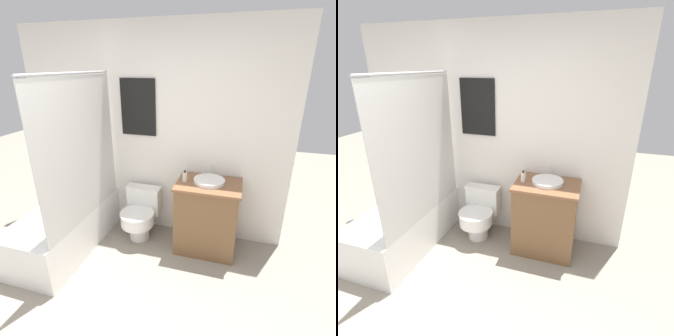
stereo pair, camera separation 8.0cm
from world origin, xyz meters
TOP-DOWN VIEW (x-y plane):
  - wall_back at (-0.00, 1.98)m, footprint 3.28×0.07m
  - shower_area at (-0.78, 1.25)m, footprint 0.68×1.41m
  - toilet at (-0.04, 1.69)m, footprint 0.44×0.53m
  - vanity at (0.78, 1.68)m, footprint 0.70×0.52m
  - sink at (0.78, 1.71)m, footprint 0.34×0.37m
  - soap_bottle at (0.52, 1.66)m, footprint 0.05×0.05m

SIDE VIEW (x-z plane):
  - shower_area at x=-0.78m, z-range -0.70..1.28m
  - toilet at x=-0.04m, z-range 0.01..0.62m
  - vanity at x=0.78m, z-range 0.00..0.84m
  - sink at x=0.78m, z-range 0.80..0.93m
  - soap_bottle at x=0.52m, z-range 0.83..0.96m
  - wall_back at x=0.00m, z-range 0.01..2.51m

